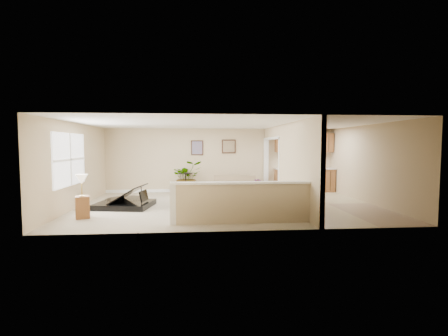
{
  "coord_description": "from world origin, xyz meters",
  "views": [
    {
      "loc": [
        -0.91,
        -9.82,
        1.84
      ],
      "look_at": [
        -0.09,
        0.4,
        1.13
      ],
      "focal_mm": 26.0,
      "sensor_mm": 36.0,
      "label": 1
    }
  ],
  "objects": [
    {
      "name": "wall_art_left",
      "position": [
        -0.95,
        2.97,
        1.75
      ],
      "size": [
        0.48,
        0.04,
        0.58
      ],
      "color": "#392114",
      "rests_on": "back_wall"
    },
    {
      "name": "left_window",
      "position": [
        -4.49,
        -0.5,
        1.45
      ],
      "size": [
        0.05,
        2.15,
        1.45
      ],
      "primitive_type": "cube",
      "color": "white",
      "rests_on": "left_wall"
    },
    {
      "name": "floor",
      "position": [
        0.0,
        0.0,
        0.0
      ],
      "size": [
        9.0,
        9.0,
        0.0
      ],
      "primitive_type": "plane",
      "color": "#BFAE95",
      "rests_on": "ground"
    },
    {
      "name": "accent_table",
      "position": [
        -1.4,
        2.63,
        0.51
      ],
      "size": [
        0.55,
        0.55,
        0.79
      ],
      "color": "black",
      "rests_on": "floor"
    },
    {
      "name": "wall_mirror",
      "position": [
        0.3,
        2.97,
        1.8
      ],
      "size": [
        0.55,
        0.04,
        0.55
      ],
      "color": "#392114",
      "rests_on": "back_wall"
    },
    {
      "name": "ceiling",
      "position": [
        0.0,
        0.0,
        2.5
      ],
      "size": [
        9.0,
        6.0,
        0.04
      ],
      "primitive_type": "cube",
      "color": "white",
      "rests_on": "back_wall"
    },
    {
      "name": "kitchen_cabinets",
      "position": [
        3.19,
        2.73,
        0.87
      ],
      "size": [
        2.36,
        0.65,
        2.33
      ],
      "color": "#965931",
      "rests_on": "floor"
    },
    {
      "name": "palm_plant",
      "position": [
        -1.33,
        2.62,
        0.62
      ],
      "size": [
        1.33,
        1.22,
        1.26
      ],
      "color": "black",
      "rests_on": "floor"
    },
    {
      "name": "piano",
      "position": [
        -3.14,
        0.09,
        0.61
      ],
      "size": [
        1.99,
        2.03,
        1.47
      ],
      "rotation": [
        0.0,
        0.0,
        -0.16
      ],
      "color": "black",
      "rests_on": "floor"
    },
    {
      "name": "lamp_stand",
      "position": [
        -3.84,
        -1.45,
        0.47
      ],
      "size": [
        0.43,
        0.43,
        1.11
      ],
      "color": "#965931",
      "rests_on": "floor"
    },
    {
      "name": "left_wall",
      "position": [
        -4.5,
        0.0,
        1.25
      ],
      "size": [
        0.04,
        6.0,
        2.5
      ],
      "primitive_type": "cube",
      "color": "#CBB48B",
      "rests_on": "floor"
    },
    {
      "name": "piano_bench",
      "position": [
        -1.31,
        -0.1,
        0.29
      ],
      "size": [
        0.64,
        0.94,
        0.57
      ],
      "primitive_type": "cube",
      "rotation": [
        0.0,
        0.0,
        -0.25
      ],
      "color": "black",
      "rests_on": "floor"
    },
    {
      "name": "small_plant",
      "position": [
        1.29,
        2.15,
        0.24
      ],
      "size": [
        0.42,
        0.42,
        0.57
      ],
      "color": "black",
      "rests_on": "floor"
    },
    {
      "name": "right_wall",
      "position": [
        4.5,
        0.0,
        1.25
      ],
      "size": [
        0.04,
        6.0,
        2.5
      ],
      "primitive_type": "cube",
      "color": "#CBB48B",
      "rests_on": "floor"
    },
    {
      "name": "front_wall",
      "position": [
        0.0,
        -3.0,
        1.25
      ],
      "size": [
        9.0,
        0.04,
        2.5
      ],
      "primitive_type": "cube",
      "color": "#CBB48B",
      "rests_on": "floor"
    },
    {
      "name": "loveseat",
      "position": [
        0.44,
        2.2,
        0.35
      ],
      "size": [
        1.72,
        1.11,
        0.92
      ],
      "rotation": [
        0.0,
        0.0,
        -0.13
      ],
      "color": "#988061",
      "rests_on": "floor"
    },
    {
      "name": "kitchen_vinyl",
      "position": [
        3.15,
        0.0,
        0.0
      ],
      "size": [
        2.7,
        6.0,
        0.01
      ],
      "primitive_type": "cube",
      "color": "tan",
      "rests_on": "floor"
    },
    {
      "name": "pony_half_wall",
      "position": [
        0.08,
        -2.3,
        0.52
      ],
      "size": [
        3.42,
        0.22,
        1.0
      ],
      "color": "#CBB48B",
      "rests_on": "floor"
    },
    {
      "name": "back_wall",
      "position": [
        0.0,
        3.0,
        1.25
      ],
      "size": [
        9.0,
        0.04,
        2.5
      ],
      "primitive_type": "cube",
      "color": "#CBB48B",
      "rests_on": "floor"
    },
    {
      "name": "interior_partition",
      "position": [
        1.8,
        0.25,
        1.22
      ],
      "size": [
        0.18,
        5.99,
        2.5
      ],
      "color": "#CBB48B",
      "rests_on": "floor"
    }
  ]
}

